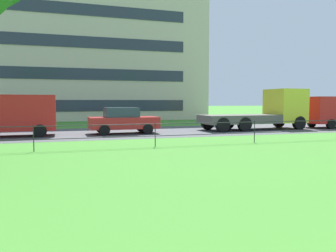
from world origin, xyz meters
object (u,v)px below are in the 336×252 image
Objects in this scene: car_red_left at (123,120)px; apartment_building_background at (29,33)px; panel_van_center at (7,113)px; flatbed_truck_far_right at (267,111)px.

apartment_building_background is at bearing 109.51° from car_red_left.
flatbed_truck_far_right is at bearing 0.54° from panel_van_center.
panel_van_center is 20.88m from apartment_building_background.
car_red_left is 22.28m from apartment_building_background.
flatbed_truck_far_right reaches higher than car_red_left.
apartment_building_background is (-0.65, 19.27, 8.00)m from panel_van_center.
panel_van_center is at bearing -179.46° from flatbed_truck_far_right.
car_red_left is 0.55× the size of flatbed_truck_far_right.
flatbed_truck_far_right is (9.96, 0.29, 0.44)m from car_red_left.
panel_van_center reaches higher than car_red_left.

